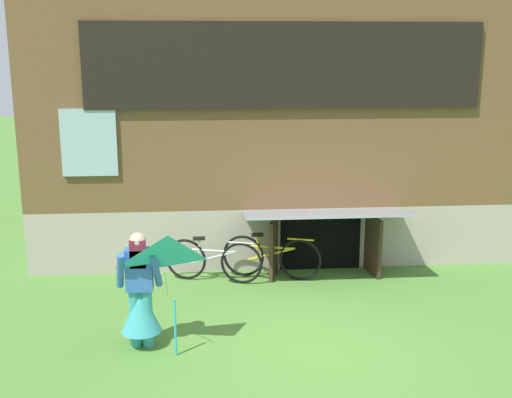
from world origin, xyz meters
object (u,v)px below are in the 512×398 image
object	(u,v)px
bicycle_yellow	(271,257)
person	(140,300)
kite	(169,267)
bicycle_silver	(213,260)

from	to	relation	value
bicycle_yellow	person	bearing A→B (deg)	-111.81
person	kite	size ratio (longest dim) A/B	0.99
person	bicycle_yellow	world-z (taller)	person
kite	bicycle_silver	size ratio (longest dim) A/B	0.97
bicycle_yellow	bicycle_silver	bearing A→B (deg)	-158.02
kite	bicycle_yellow	xyz separation A→B (m)	(1.54, 2.89, -0.88)
person	bicycle_yellow	bearing A→B (deg)	54.48
bicycle_silver	person	bearing A→B (deg)	-96.16
person	kite	distance (m)	0.89
person	kite	xyz separation A→B (m)	(0.41, -0.50, 0.61)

